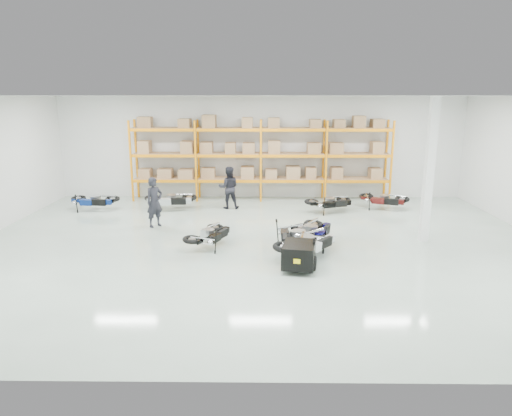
{
  "coord_description": "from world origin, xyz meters",
  "views": [
    {
      "loc": [
        0.03,
        -13.47,
        4.49
      ],
      "look_at": [
        -0.14,
        0.34,
        1.1
      ],
      "focal_mm": 32.0,
      "sensor_mm": 36.0,
      "label": 1
    }
  ],
  "objects_px": {
    "person_back": "(229,188)",
    "moto_back_d": "(384,196)",
    "moto_silver_left": "(308,239)",
    "trailer": "(299,255)",
    "moto_back_b": "(170,196)",
    "moto_back_a": "(93,198)",
    "person_left": "(154,202)",
    "moto_touring_right": "(295,232)",
    "moto_blue_centre": "(313,228)",
    "moto_black_far_left": "(210,231)",
    "moto_back_c": "(330,200)"
  },
  "relations": [
    {
      "from": "moto_silver_left",
      "to": "person_back",
      "type": "distance_m",
      "value": 6.53
    },
    {
      "from": "moto_black_far_left",
      "to": "trailer",
      "type": "xyz_separation_m",
      "value": [
        2.56,
        -1.85,
        -0.08
      ]
    },
    {
      "from": "moto_silver_left",
      "to": "moto_black_far_left",
      "type": "bearing_deg",
      "value": 23.32
    },
    {
      "from": "moto_blue_centre",
      "to": "moto_back_d",
      "type": "bearing_deg",
      "value": -101.18
    },
    {
      "from": "moto_black_far_left",
      "to": "person_back",
      "type": "xyz_separation_m",
      "value": [
        0.22,
        5.0,
        0.36
      ]
    },
    {
      "from": "trailer",
      "to": "person_left",
      "type": "distance_m",
      "value": 6.31
    },
    {
      "from": "moto_silver_left",
      "to": "moto_back_d",
      "type": "height_order",
      "value": "moto_silver_left"
    },
    {
      "from": "moto_black_far_left",
      "to": "moto_back_b",
      "type": "distance_m",
      "value": 5.16
    },
    {
      "from": "moto_blue_centre",
      "to": "moto_black_far_left",
      "type": "height_order",
      "value": "moto_blue_centre"
    },
    {
      "from": "moto_back_c",
      "to": "person_back",
      "type": "distance_m",
      "value": 4.12
    },
    {
      "from": "person_left",
      "to": "person_back",
      "type": "distance_m",
      "value": 3.64
    },
    {
      "from": "moto_touring_right",
      "to": "moto_back_d",
      "type": "distance_m",
      "value": 6.53
    },
    {
      "from": "moto_back_d",
      "to": "moto_back_c",
      "type": "bearing_deg",
      "value": 125.02
    },
    {
      "from": "moto_touring_right",
      "to": "moto_back_a",
      "type": "height_order",
      "value": "moto_touring_right"
    },
    {
      "from": "trailer",
      "to": "person_back",
      "type": "height_order",
      "value": "person_back"
    },
    {
      "from": "moto_blue_centre",
      "to": "moto_back_c",
      "type": "height_order",
      "value": "moto_blue_centre"
    },
    {
      "from": "moto_silver_left",
      "to": "person_left",
      "type": "xyz_separation_m",
      "value": [
        -5.08,
        3.23,
        0.29
      ]
    },
    {
      "from": "moto_touring_right",
      "to": "person_left",
      "type": "bearing_deg",
      "value": 154.48
    },
    {
      "from": "person_back",
      "to": "moto_back_d",
      "type": "bearing_deg",
      "value": 174.7
    },
    {
      "from": "trailer",
      "to": "moto_back_d",
      "type": "relative_size",
      "value": 1.03
    },
    {
      "from": "moto_back_a",
      "to": "person_left",
      "type": "distance_m",
      "value": 3.82
    },
    {
      "from": "person_left",
      "to": "person_back",
      "type": "bearing_deg",
      "value": 2.31
    },
    {
      "from": "moto_silver_left",
      "to": "moto_back_c",
      "type": "xyz_separation_m",
      "value": [
        1.39,
        5.33,
        -0.07
      ]
    },
    {
      "from": "moto_back_a",
      "to": "moto_silver_left",
      "type": "bearing_deg",
      "value": -120.16
    },
    {
      "from": "moto_blue_centre",
      "to": "moto_black_far_left",
      "type": "distance_m",
      "value": 3.15
    },
    {
      "from": "person_left",
      "to": "person_back",
      "type": "relative_size",
      "value": 1.02
    },
    {
      "from": "moto_blue_centre",
      "to": "moto_back_a",
      "type": "height_order",
      "value": "moto_blue_centre"
    },
    {
      "from": "moto_back_b",
      "to": "moto_blue_centre",
      "type": "bearing_deg",
      "value": -135.42
    },
    {
      "from": "moto_touring_right",
      "to": "trailer",
      "type": "distance_m",
      "value": 1.61
    },
    {
      "from": "moto_silver_left",
      "to": "person_left",
      "type": "relative_size",
      "value": 1.09
    },
    {
      "from": "moto_back_a",
      "to": "moto_back_b",
      "type": "height_order",
      "value": "moto_back_b"
    },
    {
      "from": "moto_back_a",
      "to": "trailer",
      "type": "bearing_deg",
      "value": -125.46
    },
    {
      "from": "moto_back_d",
      "to": "moto_back_a",
      "type": "bearing_deg",
      "value": 113.19
    },
    {
      "from": "moto_blue_centre",
      "to": "person_back",
      "type": "distance_m",
      "value": 5.68
    },
    {
      "from": "moto_back_a",
      "to": "person_left",
      "type": "xyz_separation_m",
      "value": [
        3.03,
        -2.31,
        0.35
      ]
    },
    {
      "from": "moto_touring_right",
      "to": "moto_silver_left",
      "type": "bearing_deg",
      "value": -61.88
    },
    {
      "from": "moto_black_far_left",
      "to": "moto_blue_centre",
      "type": "bearing_deg",
      "value": -153.36
    },
    {
      "from": "moto_back_c",
      "to": "moto_black_far_left",
      "type": "bearing_deg",
      "value": 117.85
    },
    {
      "from": "person_back",
      "to": "moto_touring_right",
      "type": "bearing_deg",
      "value": 109.34
    },
    {
      "from": "moto_back_a",
      "to": "person_left",
      "type": "relative_size",
      "value": 0.98
    },
    {
      "from": "moto_back_a",
      "to": "person_left",
      "type": "height_order",
      "value": "person_left"
    },
    {
      "from": "moto_blue_centre",
      "to": "moto_back_b",
      "type": "distance_m",
      "value": 6.97
    },
    {
      "from": "moto_back_b",
      "to": "moto_back_d",
      "type": "bearing_deg",
      "value": -93.1
    },
    {
      "from": "moto_black_far_left",
      "to": "person_left",
      "type": "xyz_separation_m",
      "value": [
        -2.19,
        2.28,
        0.37
      ]
    },
    {
      "from": "moto_back_c",
      "to": "person_back",
      "type": "bearing_deg",
      "value": 63.48
    },
    {
      "from": "moto_blue_centre",
      "to": "moto_black_far_left",
      "type": "xyz_separation_m",
      "value": [
        -3.15,
        -0.14,
        -0.07
      ]
    },
    {
      "from": "moto_touring_right",
      "to": "person_back",
      "type": "distance_m",
      "value": 5.76
    },
    {
      "from": "person_left",
      "to": "person_back",
      "type": "xyz_separation_m",
      "value": [
        2.41,
        2.73,
        -0.01
      ]
    },
    {
      "from": "person_left",
      "to": "moto_back_c",
      "type": "bearing_deg",
      "value": -28.11
    },
    {
      "from": "trailer",
      "to": "moto_back_b",
      "type": "xyz_separation_m",
      "value": [
        -4.69,
        6.55,
        0.13
      ]
    }
  ]
}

